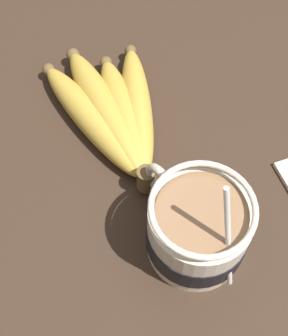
{
  "coord_description": "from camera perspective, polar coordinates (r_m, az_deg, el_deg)",
  "views": [
    {
      "loc": [
        -19.19,
        18.45,
        49.65
      ],
      "look_at": [
        1.5,
        3.72,
        7.8
      ],
      "focal_mm": 50.0,
      "sensor_mm": 36.0,
      "label": 1
    }
  ],
  "objects": [
    {
      "name": "table",
      "position": [
        0.55,
        4.09,
        -2.37
      ],
      "size": [
        112.27,
        112.27,
        3.79
      ],
      "color": "#332319",
      "rests_on": "ground"
    },
    {
      "name": "coffee_mug",
      "position": [
        0.46,
        6.47,
        -7.45
      ],
      "size": [
        13.94,
        10.03,
        15.11
      ],
      "color": "beige",
      "rests_on": "table"
    },
    {
      "name": "banana_bunch",
      "position": [
        0.56,
        -3.84,
        6.76
      ],
      "size": [
        22.7,
        13.61,
        4.17
      ],
      "color": "brown",
      "rests_on": "table"
    }
  ]
}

